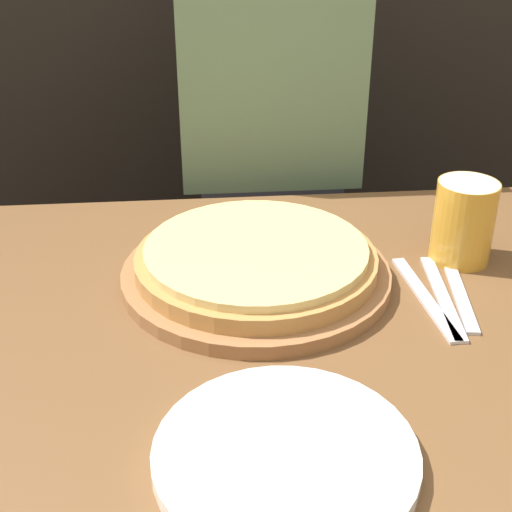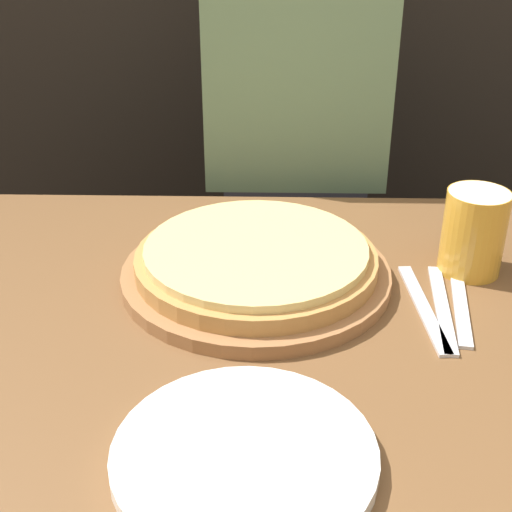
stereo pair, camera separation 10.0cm
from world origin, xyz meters
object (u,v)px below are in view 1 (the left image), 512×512
Objects in this scene: fork at (425,297)px; spoon at (460,296)px; pizza_on_board at (256,265)px; diner_person at (268,198)px; dinner_plate at (285,455)px; beer_glass at (464,218)px; dinner_knife at (442,296)px.

fork is 0.05m from spoon.
pizza_on_board is at bearing 162.66° from fork.
dinner_plate is at bearing -94.86° from diner_person.
beer_glass is at bearing -60.21° from diner_person.
pizza_on_board reaches higher than dinner_knife.
diner_person reaches higher than beer_glass.
fork is 0.56m from diner_person.
beer_glass is 0.47× the size of dinner_plate.
beer_glass reaches higher than spoon.
beer_glass is at bearing 51.86° from fork.
dinner_plate is at bearing -134.28° from spoon.
diner_person is (-0.18, 0.53, -0.08)m from dinner_knife.
diner_person is at bearing 111.40° from spoon.
diner_person is at bearing 106.60° from fork.
pizza_on_board is 1.44× the size of dinner_plate.
diner_person reaches higher than spoon.
pizza_on_board reaches higher than spoon.
dinner_knife is (-0.06, -0.11, -0.07)m from beer_glass.
fork is 0.17× the size of diner_person.
dinner_plate reaches higher than fork.
dinner_knife is (0.02, -0.00, 0.00)m from fork.
dinner_plate is at bearing -90.50° from pizza_on_board.
pizza_on_board is 1.75× the size of fork.
beer_glass is at bearing 61.04° from dinner_knife.
fork is at bearing -180.00° from spoon.
diner_person is (0.07, 0.46, -0.10)m from pizza_on_board.
dinner_plate is (-0.31, -0.39, -0.06)m from beer_glass.
dinner_knife is at bearing -180.00° from spoon.
spoon is (0.05, 0.00, 0.00)m from fork.
spoon is 0.58m from diner_person.
dinner_knife is at bearing 48.40° from dinner_plate.
pizza_on_board reaches higher than dinner_plate.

